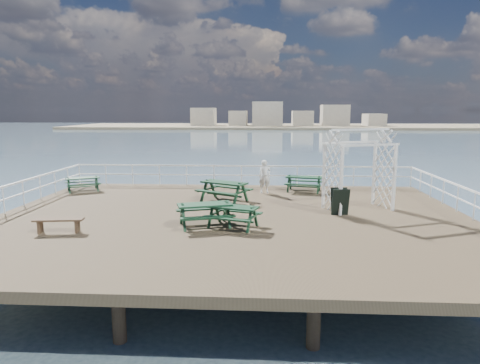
% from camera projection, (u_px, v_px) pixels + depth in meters
% --- Properties ---
extents(ground, '(18.00, 14.00, 0.30)m').
position_uv_depth(ground, '(232.00, 221.00, 16.12)').
color(ground, brown).
rests_on(ground, ground).
extents(sea_backdrop, '(300.00, 300.00, 9.20)m').
position_uv_depth(sea_backdrop, '(298.00, 123.00, 147.45)').
color(sea_backdrop, '#435A70').
rests_on(sea_backdrop, ground).
extents(railing, '(17.77, 13.76, 1.10)m').
position_uv_depth(railing, '(234.00, 183.00, 18.49)').
color(railing, white).
rests_on(railing, ground).
extents(picnic_table_a, '(1.99, 1.87, 0.77)m').
position_uv_depth(picnic_table_a, '(83.00, 181.00, 21.22)').
color(picnic_table_a, '#12321B').
rests_on(picnic_table_a, ground).
extents(picnic_table_b, '(2.56, 2.39, 0.99)m').
position_uv_depth(picnic_table_b, '(224.00, 187.00, 18.78)').
color(picnic_table_b, '#12321B').
rests_on(picnic_table_b, ground).
extents(picnic_table_c, '(2.00, 1.74, 0.85)m').
position_uv_depth(picnic_table_c, '(304.00, 181.00, 21.06)').
color(picnic_table_c, '#12321B').
rests_on(picnic_table_c, ground).
extents(picnic_table_d, '(2.05, 1.84, 0.83)m').
position_uv_depth(picnic_table_d, '(233.00, 212.00, 14.63)').
color(picnic_table_d, '#12321B').
rests_on(picnic_table_d, ground).
extents(picnic_table_e, '(2.22, 1.99, 0.90)m').
position_uv_depth(picnic_table_e, '(205.00, 210.00, 14.75)').
color(picnic_table_e, '#12321B').
rests_on(picnic_table_e, ground).
extents(flat_bench_near, '(1.63, 0.57, 0.46)m').
position_uv_depth(flat_bench_near, '(59.00, 222.00, 14.02)').
color(flat_bench_near, brown).
rests_on(flat_bench_near, ground).
extents(trellis_arbor, '(2.95, 2.27, 3.26)m').
position_uv_depth(trellis_arbor, '(359.00, 174.00, 17.10)').
color(trellis_arbor, white).
rests_on(trellis_arbor, ground).
extents(sandwich_board, '(0.68, 0.53, 1.05)m').
position_uv_depth(sandwich_board, '(340.00, 202.00, 16.34)').
color(sandwich_board, black).
rests_on(sandwich_board, ground).
extents(person, '(0.65, 0.50, 1.60)m').
position_uv_depth(person, '(265.00, 177.00, 20.68)').
color(person, white).
rests_on(person, ground).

